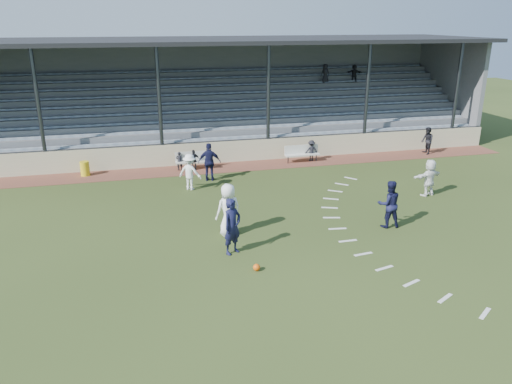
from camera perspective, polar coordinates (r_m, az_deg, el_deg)
ground at (r=17.75m, az=1.97°, el=-6.55°), size 90.00×90.00×0.00m
cinder_track at (r=27.34m, az=-4.08°, el=2.79°), size 34.00×2.00×0.02m
retaining_wall at (r=28.18m, az=-4.48°, el=4.52°), size 34.00×0.18×1.20m
bench_left at (r=27.09m, az=-7.09°, el=3.80°), size 2.01×0.50×0.95m
bench_right at (r=28.39m, az=5.25°, el=4.58°), size 2.01×0.51×0.95m
trash_bin at (r=27.24m, az=-18.97°, el=2.55°), size 0.47×0.47×0.75m
football at (r=16.27m, az=0.07°, el=-8.61°), size 0.23×0.23×0.23m
player_white_lead at (r=18.56m, az=-3.17°, el=-2.03°), size 1.11×0.87×1.99m
player_navy_lead at (r=17.08m, az=-2.73°, el=-3.95°), size 0.87×0.79×1.99m
player_navy_mid at (r=19.92m, az=14.95°, el=-1.33°), size 0.99×0.81×1.88m
player_white_wing at (r=23.75m, az=-7.57°, el=2.28°), size 1.28×1.14×1.72m
player_navy_wing at (r=24.98m, az=-5.33°, el=3.43°), size 1.20×0.73×1.91m
player_white_back at (r=24.10m, az=19.19°, el=1.57°), size 1.66×0.90×1.70m
official at (r=31.60m, az=18.98°, el=5.56°), size 0.69×0.84×1.61m
sub_left_near at (r=27.01m, az=-8.74°, el=3.54°), size 0.40×0.30×1.00m
sub_left_far at (r=26.87m, az=-7.10°, el=3.65°), size 0.69×0.40×1.11m
sub_right at (r=28.62m, az=6.34°, el=4.73°), size 0.78×0.46×1.20m
grandstand at (r=32.40m, az=-5.98°, el=9.30°), size 34.60×9.00×6.61m
penalty_arc at (r=19.20m, az=13.93°, el=-5.05°), size 3.89×14.63×0.01m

